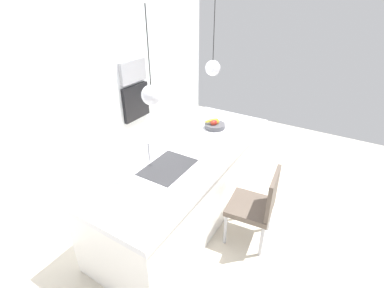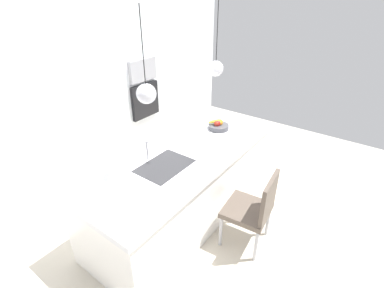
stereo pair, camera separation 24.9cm
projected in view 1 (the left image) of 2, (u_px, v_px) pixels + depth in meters
The scene contains 11 objects.
floor at pixel (188, 211), 3.55m from camera, with size 6.60×6.60×0.00m, color beige.
back_wall at pixel (81, 91), 3.68m from camera, with size 6.00×0.10×2.60m, color white.
kitchen_island at pixel (188, 183), 3.34m from camera, with size 2.64×0.99×0.88m.
sink_basin at pixel (168, 168), 2.85m from camera, with size 0.56×0.40×0.02m, color #2D2D30.
faucet at pixel (151, 150), 2.88m from camera, with size 0.02×0.17×0.22m.
fruit_bowl at pixel (215, 125), 3.65m from camera, with size 0.27×0.27×0.15m.
microwave at pixel (132, 71), 4.31m from camera, with size 0.54×0.08×0.34m, color #9E9EA3.
oven at pixel (136, 102), 4.55m from camera, with size 0.56×0.08×0.56m, color black.
chair_near at pixel (257, 204), 2.94m from camera, with size 0.51×0.50×0.90m.
pendant_light_left at pixel (151, 95), 2.33m from camera, with size 0.17×0.17×0.77m.
pendant_light_right at pixel (213, 68), 3.15m from camera, with size 0.17×0.17×0.77m.
Camera 1 is at (-2.28, -1.45, 2.45)m, focal length 26.19 mm.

